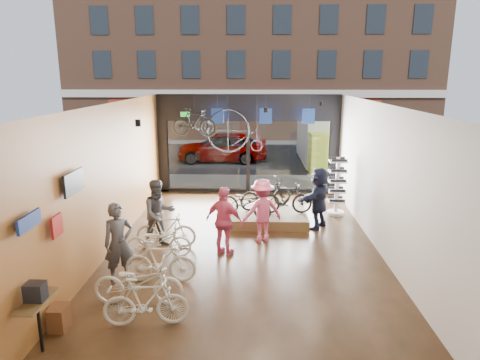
{
  "coord_description": "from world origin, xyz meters",
  "views": [
    {
      "loc": [
        0.23,
        -10.41,
        4.48
      ],
      "look_at": [
        -0.16,
        1.4,
        1.59
      ],
      "focal_mm": 32.0,
      "sensor_mm": 36.0,
      "label": 1
    }
  ],
  "objects_px": {
    "floor_bike_3": "(160,261)",
    "penny_farthing": "(237,132)",
    "floor_bike_5": "(166,230)",
    "display_bike_left": "(246,203)",
    "display_bike_mid": "(286,198)",
    "display_platform": "(268,217)",
    "customer_3": "(262,211)",
    "customer_5": "(318,198)",
    "floor_bike_2": "(138,282)",
    "customer_2": "(224,221)",
    "customer_1": "(159,214)",
    "sunglasses_rack": "(337,186)",
    "display_bike_right": "(266,193)",
    "floor_bike_4": "(158,241)",
    "customer_0": "(119,243)",
    "hung_bike": "(194,122)",
    "floor_bike_1": "(146,302)",
    "street_car": "(222,147)",
    "box_truck": "(328,139)"
  },
  "relations": [
    {
      "from": "display_bike_right",
      "to": "customer_1",
      "type": "height_order",
      "value": "customer_1"
    },
    {
      "from": "display_bike_left",
      "to": "sunglasses_rack",
      "type": "distance_m",
      "value": 3.22
    },
    {
      "from": "floor_bike_5",
      "to": "customer_0",
      "type": "relative_size",
      "value": 0.89
    },
    {
      "from": "floor_bike_4",
      "to": "display_bike_left",
      "type": "height_order",
      "value": "display_bike_left"
    },
    {
      "from": "customer_1",
      "to": "sunglasses_rack",
      "type": "bearing_deg",
      "value": -2.78
    },
    {
      "from": "display_bike_mid",
      "to": "display_platform",
      "type": "bearing_deg",
      "value": 77.46
    },
    {
      "from": "hung_bike",
      "to": "floor_bike_5",
      "type": "bearing_deg",
      "value": -171.76
    },
    {
      "from": "customer_3",
      "to": "customer_5",
      "type": "distance_m",
      "value": 2.07
    },
    {
      "from": "floor_bike_3",
      "to": "penny_farthing",
      "type": "distance_m",
      "value": 7.1
    },
    {
      "from": "display_bike_right",
      "to": "customer_2",
      "type": "height_order",
      "value": "customer_2"
    },
    {
      "from": "floor_bike_3",
      "to": "display_bike_right",
      "type": "xyz_separation_m",
      "value": [
        2.46,
        4.59,
        0.31
      ]
    },
    {
      "from": "customer_1",
      "to": "customer_5",
      "type": "height_order",
      "value": "customer_5"
    },
    {
      "from": "floor_bike_2",
      "to": "floor_bike_3",
      "type": "bearing_deg",
      "value": -13.75
    },
    {
      "from": "box_truck",
      "to": "floor_bike_3",
      "type": "relative_size",
      "value": 4.45
    },
    {
      "from": "display_platform",
      "to": "customer_2",
      "type": "distance_m",
      "value": 2.94
    },
    {
      "from": "customer_1",
      "to": "customer_0",
      "type": "bearing_deg",
      "value": -134.67
    },
    {
      "from": "display_bike_left",
      "to": "hung_bike",
      "type": "distance_m",
      "value": 3.62
    },
    {
      "from": "display_bike_left",
      "to": "floor_bike_5",
      "type": "bearing_deg",
      "value": 159.78
    },
    {
      "from": "customer_3",
      "to": "floor_bike_1",
      "type": "bearing_deg",
      "value": 40.77
    },
    {
      "from": "display_platform",
      "to": "box_truck",
      "type": "bearing_deg",
      "value": 69.41
    },
    {
      "from": "display_bike_left",
      "to": "customer_2",
      "type": "relative_size",
      "value": 0.97
    },
    {
      "from": "display_bike_left",
      "to": "display_bike_right",
      "type": "height_order",
      "value": "display_bike_right"
    },
    {
      "from": "floor_bike_2",
      "to": "display_bike_right",
      "type": "xyz_separation_m",
      "value": [
        2.68,
        5.58,
        0.32
      ]
    },
    {
      "from": "box_truck",
      "to": "customer_5",
      "type": "height_order",
      "value": "box_truck"
    },
    {
      "from": "street_car",
      "to": "floor_bike_1",
      "type": "height_order",
      "value": "street_car"
    },
    {
      "from": "floor_bike_5",
      "to": "display_bike_left",
      "type": "distance_m",
      "value": 2.72
    },
    {
      "from": "customer_2",
      "to": "customer_5",
      "type": "bearing_deg",
      "value": -116.53
    },
    {
      "from": "display_bike_left",
      "to": "sunglasses_rack",
      "type": "height_order",
      "value": "sunglasses_rack"
    },
    {
      "from": "floor_bike_4",
      "to": "customer_0",
      "type": "xyz_separation_m",
      "value": [
        -0.57,
        -1.29,
        0.47
      ]
    },
    {
      "from": "floor_bike_3",
      "to": "display_bike_right",
      "type": "bearing_deg",
      "value": -27.17
    },
    {
      "from": "floor_bike_5",
      "to": "customer_5",
      "type": "relative_size",
      "value": 0.86
    },
    {
      "from": "customer_2",
      "to": "sunglasses_rack",
      "type": "relative_size",
      "value": 0.93
    },
    {
      "from": "floor_bike_1",
      "to": "customer_5",
      "type": "xyz_separation_m",
      "value": [
        3.89,
        5.36,
        0.46
      ]
    },
    {
      "from": "display_platform",
      "to": "customer_3",
      "type": "distance_m",
      "value": 1.82
    },
    {
      "from": "street_car",
      "to": "customer_2",
      "type": "xyz_separation_m",
      "value": [
        0.96,
        -12.17,
        0.09
      ]
    },
    {
      "from": "floor_bike_4",
      "to": "sunglasses_rack",
      "type": "distance_m",
      "value": 6.29
    },
    {
      "from": "street_car",
      "to": "customer_3",
      "type": "xyz_separation_m",
      "value": [
        1.93,
        -11.25,
        0.08
      ]
    },
    {
      "from": "floor_bike_2",
      "to": "floor_bike_3",
      "type": "distance_m",
      "value": 1.01
    },
    {
      "from": "floor_bike_2",
      "to": "customer_3",
      "type": "bearing_deg",
      "value": -36.89
    },
    {
      "from": "floor_bike_1",
      "to": "display_bike_mid",
      "type": "relative_size",
      "value": 0.97
    },
    {
      "from": "floor_bike_5",
      "to": "customer_1",
      "type": "bearing_deg",
      "value": 72.74
    },
    {
      "from": "hung_bike",
      "to": "display_platform",
      "type": "bearing_deg",
      "value": -113.29
    },
    {
      "from": "customer_3",
      "to": "customer_5",
      "type": "height_order",
      "value": "customer_5"
    },
    {
      "from": "floor_bike_3",
      "to": "floor_bike_4",
      "type": "relative_size",
      "value": 0.97
    },
    {
      "from": "customer_1",
      "to": "sunglasses_rack",
      "type": "xyz_separation_m",
      "value": [
        5.23,
        2.92,
        0.04
      ]
    },
    {
      "from": "customer_3",
      "to": "floor_bike_3",
      "type": "bearing_deg",
      "value": 25.37
    },
    {
      "from": "street_car",
      "to": "floor_bike_1",
      "type": "distance_m",
      "value": 15.44
    },
    {
      "from": "customer_1",
      "to": "display_bike_left",
      "type": "bearing_deg",
      "value": 3.75
    },
    {
      "from": "street_car",
      "to": "box_truck",
      "type": "xyz_separation_m",
      "value": [
        5.38,
        -1.0,
        0.59
      ]
    },
    {
      "from": "box_truck",
      "to": "customer_5",
      "type": "distance_m",
      "value": 9.25
    }
  ]
}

